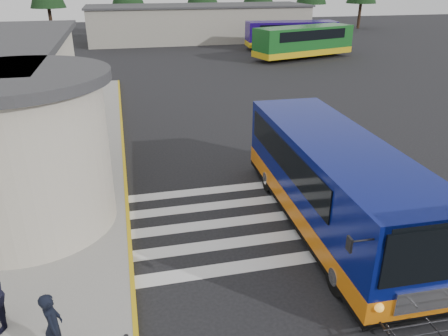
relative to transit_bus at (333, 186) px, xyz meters
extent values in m
plane|color=black|center=(-2.30, 1.68, -1.40)|extent=(140.00, 140.00, 0.00)
cube|color=gold|center=(-6.35, 5.68, -1.32)|extent=(0.12, 34.00, 0.16)
cylinder|color=#BBB29E|center=(-9.30, 2.18, 1.00)|extent=(5.20, 5.20, 4.50)
cylinder|color=#38383A|center=(-9.30, 2.18, 3.40)|extent=(5.80, 5.80, 0.30)
cube|color=black|center=(-8.78, 6.68, -0.15)|extent=(0.08, 1.20, 2.20)
cube|color=#38383A|center=(-8.30, 6.68, 1.15)|extent=(1.20, 1.80, 0.12)
cube|color=silver|center=(-2.80, -1.52, -1.39)|extent=(8.00, 0.55, 0.01)
cube|color=silver|center=(-2.80, -0.32, -1.39)|extent=(8.00, 0.55, 0.01)
cube|color=silver|center=(-2.80, 0.88, -1.39)|extent=(8.00, 0.55, 0.01)
cube|color=silver|center=(-2.80, 2.08, -1.39)|extent=(8.00, 0.55, 0.01)
cube|color=silver|center=(-2.80, 3.28, -1.39)|extent=(8.00, 0.55, 0.01)
cube|color=gray|center=(3.70, 43.68, 0.60)|extent=(26.00, 8.00, 4.00)
cube|color=#38383A|center=(3.70, 43.68, 2.70)|extent=(26.40, 8.40, 0.20)
cylinder|color=black|center=(-14.30, 51.68, 0.40)|extent=(0.44, 0.44, 3.60)
cylinder|color=black|center=(-4.30, 51.68, 0.40)|extent=(0.44, 0.44, 3.60)
cylinder|color=black|center=(5.70, 51.68, 0.40)|extent=(0.44, 0.44, 3.60)
cylinder|color=black|center=(13.70, 51.68, 0.40)|extent=(0.44, 0.44, 3.60)
cylinder|color=black|center=(21.70, 51.68, 0.40)|extent=(0.44, 0.44, 3.60)
cylinder|color=black|center=(29.70, 51.68, 0.40)|extent=(0.44, 0.44, 3.60)
cube|color=#08115F|center=(0.00, 0.04, 0.28)|extent=(2.93, 9.63, 2.50)
cube|color=#CC660D|center=(0.00, 0.04, -0.67)|extent=(2.96, 9.66, 0.59)
cube|color=black|center=(0.00, 0.04, -1.02)|extent=(2.95, 9.65, 0.23)
cube|color=black|center=(-0.14, -4.76, 0.67)|extent=(2.34, 0.13, 1.33)
cube|color=silver|center=(-0.14, -4.77, -0.49)|extent=(1.38, 0.10, 0.58)
cube|color=black|center=(-1.32, 0.93, 0.78)|extent=(0.24, 7.01, 0.96)
cube|color=black|center=(1.37, 0.85, 0.78)|extent=(0.24, 7.01, 0.96)
cylinder|color=black|center=(-1.26, -3.11, -0.89)|extent=(0.35, 1.03, 1.02)
cylinder|color=black|center=(1.08, -3.18, -0.89)|extent=(0.35, 1.03, 1.02)
cylinder|color=black|center=(-1.09, 2.83, -0.89)|extent=(0.35, 1.03, 1.02)
cylinder|color=black|center=(1.25, 2.77, -0.89)|extent=(0.35, 1.03, 1.02)
cube|color=black|center=(-1.99, -4.52, 1.10)|extent=(0.06, 0.19, 0.32)
imported|color=black|center=(-7.95, -3.75, -0.45)|extent=(0.44, 0.62, 1.58)
cube|color=#1A0759|center=(12.25, 34.99, 0.27)|extent=(9.85, 3.52, 2.47)
cube|color=gold|center=(12.25, 34.99, -0.73)|extent=(9.89, 3.55, 0.54)
cube|color=black|center=(12.25, 34.99, 0.86)|extent=(7.72, 3.38, 0.86)
cube|color=#16551D|center=(11.22, 29.10, 0.33)|extent=(10.38, 5.51, 2.56)
cube|color=gold|center=(11.22, 29.10, -0.71)|extent=(10.42, 5.55, 0.56)
cube|color=black|center=(11.22, 29.10, 0.94)|extent=(8.27, 4.93, 0.89)
camera|label=1|loc=(-6.14, -11.13, 6.05)|focal=35.00mm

